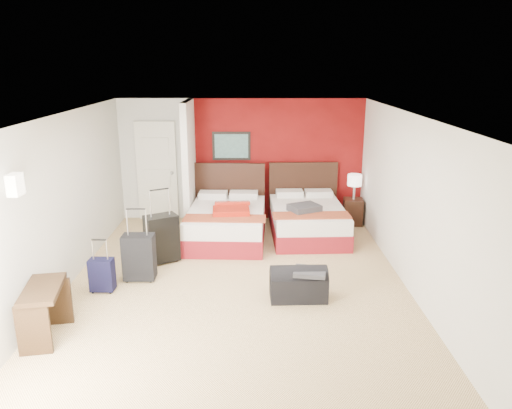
{
  "coord_description": "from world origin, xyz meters",
  "views": [
    {
      "loc": [
        0.24,
        -6.77,
        3.2
      ],
      "look_at": [
        0.29,
        0.8,
        1.0
      ],
      "focal_mm": 34.54,
      "sensor_mm": 36.0,
      "label": 1
    }
  ],
  "objects_px": {
    "suitcase_black": "(162,240)",
    "suitcase_navy": "(102,276)",
    "duffel_bag": "(298,285)",
    "suitcase_charcoal": "(139,259)",
    "nightstand": "(353,212)",
    "desk": "(46,313)",
    "bed_right": "(308,221)",
    "table_lamp": "(354,187)",
    "red_suitcase_open": "(232,208)",
    "bed_left": "(227,224)"
  },
  "relations": [
    {
      "from": "suitcase_black",
      "to": "suitcase_navy",
      "type": "xyz_separation_m",
      "value": [
        -0.67,
        -1.1,
        -0.15
      ]
    },
    {
      "from": "duffel_bag",
      "to": "suitcase_charcoal",
      "type": "bearing_deg",
      "value": 163.21
    },
    {
      "from": "suitcase_charcoal",
      "to": "suitcase_navy",
      "type": "height_order",
      "value": "suitcase_charcoal"
    },
    {
      "from": "nightstand",
      "to": "desk",
      "type": "xyz_separation_m",
      "value": [
        -4.5,
        -4.31,
        0.07
      ]
    },
    {
      "from": "suitcase_black",
      "to": "bed_right",
      "type": "bearing_deg",
      "value": -3.33
    },
    {
      "from": "suitcase_charcoal",
      "to": "duffel_bag",
      "type": "bearing_deg",
      "value": -14.98
    },
    {
      "from": "suitcase_charcoal",
      "to": "suitcase_navy",
      "type": "relative_size",
      "value": 1.47
    },
    {
      "from": "bed_right",
      "to": "suitcase_navy",
      "type": "relative_size",
      "value": 4.08
    },
    {
      "from": "nightstand",
      "to": "suitcase_navy",
      "type": "distance_m",
      "value": 5.2
    },
    {
      "from": "suitcase_navy",
      "to": "desk",
      "type": "xyz_separation_m",
      "value": [
        -0.29,
        -1.25,
        0.1
      ]
    },
    {
      "from": "desk",
      "to": "suitcase_black",
      "type": "bearing_deg",
      "value": 57.55
    },
    {
      "from": "table_lamp",
      "to": "desk",
      "type": "xyz_separation_m",
      "value": [
        -4.5,
        -4.31,
        -0.45
      ]
    },
    {
      "from": "suitcase_charcoal",
      "to": "suitcase_navy",
      "type": "distance_m",
      "value": 0.61
    },
    {
      "from": "red_suitcase_open",
      "to": "nightstand",
      "type": "xyz_separation_m",
      "value": [
        2.43,
        1.0,
        -0.39
      ]
    },
    {
      "from": "nightstand",
      "to": "desk",
      "type": "bearing_deg",
      "value": -130.97
    },
    {
      "from": "bed_right",
      "to": "desk",
      "type": "bearing_deg",
      "value": -135.86
    },
    {
      "from": "nightstand",
      "to": "table_lamp",
      "type": "xyz_separation_m",
      "value": [
        0.0,
        0.0,
        0.52
      ]
    },
    {
      "from": "red_suitcase_open",
      "to": "suitcase_charcoal",
      "type": "bearing_deg",
      "value": -132.37
    },
    {
      "from": "suitcase_navy",
      "to": "duffel_bag",
      "type": "relative_size",
      "value": 0.6
    },
    {
      "from": "suitcase_navy",
      "to": "desk",
      "type": "height_order",
      "value": "desk"
    },
    {
      "from": "suitcase_charcoal",
      "to": "suitcase_navy",
      "type": "bearing_deg",
      "value": -138.49
    },
    {
      "from": "bed_left",
      "to": "desk",
      "type": "xyz_separation_m",
      "value": [
        -1.97,
        -3.41,
        0.04
      ]
    },
    {
      "from": "table_lamp",
      "to": "suitcase_black",
      "type": "height_order",
      "value": "table_lamp"
    },
    {
      "from": "bed_right",
      "to": "suitcase_charcoal",
      "type": "relative_size",
      "value": 2.78
    },
    {
      "from": "nightstand",
      "to": "table_lamp",
      "type": "height_order",
      "value": "table_lamp"
    },
    {
      "from": "table_lamp",
      "to": "suitcase_black",
      "type": "distance_m",
      "value": 4.07
    },
    {
      "from": "red_suitcase_open",
      "to": "suitcase_navy",
      "type": "xyz_separation_m",
      "value": [
        -1.78,
        -2.06,
        -0.42
      ]
    },
    {
      "from": "suitcase_black",
      "to": "suitcase_navy",
      "type": "distance_m",
      "value": 1.29
    },
    {
      "from": "suitcase_black",
      "to": "suitcase_navy",
      "type": "relative_size",
      "value": 1.65
    },
    {
      "from": "bed_left",
      "to": "duffel_bag",
      "type": "relative_size",
      "value": 2.52
    },
    {
      "from": "desk",
      "to": "suitcase_charcoal",
      "type": "bearing_deg",
      "value": 55.56
    },
    {
      "from": "table_lamp",
      "to": "red_suitcase_open",
      "type": "bearing_deg",
      "value": -157.59
    },
    {
      "from": "suitcase_black",
      "to": "table_lamp",
      "type": "bearing_deg",
      "value": -0.84
    },
    {
      "from": "bed_left",
      "to": "nightstand",
      "type": "xyz_separation_m",
      "value": [
        2.53,
        0.9,
        -0.03
      ]
    },
    {
      "from": "suitcase_navy",
      "to": "bed_left",
      "type": "bearing_deg",
      "value": 54.46
    },
    {
      "from": "nightstand",
      "to": "suitcase_navy",
      "type": "xyz_separation_m",
      "value": [
        -4.21,
        -3.06,
        -0.03
      ]
    },
    {
      "from": "table_lamp",
      "to": "suitcase_charcoal",
      "type": "relative_size",
      "value": 0.74
    },
    {
      "from": "bed_left",
      "to": "nightstand",
      "type": "height_order",
      "value": "bed_left"
    },
    {
      "from": "suitcase_charcoal",
      "to": "desk",
      "type": "xyz_separation_m",
      "value": [
        -0.75,
        -1.65,
        -0.01
      ]
    },
    {
      "from": "bed_left",
      "to": "desk",
      "type": "bearing_deg",
      "value": -117.43
    },
    {
      "from": "duffel_bag",
      "to": "desk",
      "type": "xyz_separation_m",
      "value": [
        -3.1,
        -1.01,
        0.14
      ]
    },
    {
      "from": "duffel_bag",
      "to": "bed_left",
      "type": "bearing_deg",
      "value": 113.41
    },
    {
      "from": "red_suitcase_open",
      "to": "desk",
      "type": "xyz_separation_m",
      "value": [
        -2.07,
        -3.31,
        -0.31
      ]
    },
    {
      "from": "bed_left",
      "to": "nightstand",
      "type": "relative_size",
      "value": 3.75
    },
    {
      "from": "desk",
      "to": "bed_right",
      "type": "bearing_deg",
      "value": 35.81
    },
    {
      "from": "suitcase_black",
      "to": "duffel_bag",
      "type": "xyz_separation_m",
      "value": [
        2.13,
        -1.34,
        -0.19
      ]
    },
    {
      "from": "bed_left",
      "to": "bed_right",
      "type": "bearing_deg",
      "value": 10.23
    },
    {
      "from": "nightstand",
      "to": "suitcase_black",
      "type": "bearing_deg",
      "value": -145.7
    },
    {
      "from": "suitcase_black",
      "to": "duffel_bag",
      "type": "height_order",
      "value": "suitcase_black"
    },
    {
      "from": "bed_right",
      "to": "suitcase_black",
      "type": "xyz_separation_m",
      "value": [
        -2.54,
        -1.27,
        0.1
      ]
    }
  ]
}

